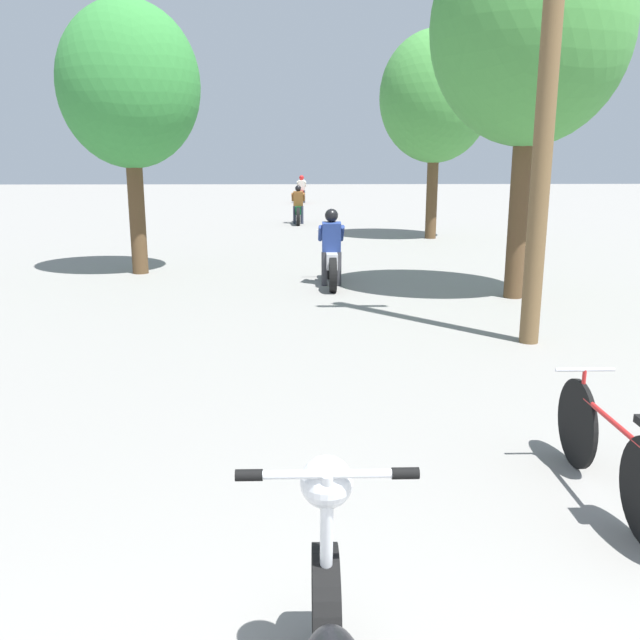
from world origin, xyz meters
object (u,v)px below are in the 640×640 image
(motorcycle_rider_lead, at_px, (331,256))
(motorcycle_rider_mid, at_px, (298,209))
(roadside_tree_left, at_px, (129,87))
(motorcycle_rider_far, at_px, (302,192))
(utility_pole, at_px, (551,32))
(roadside_tree_right_near, at_px, (531,29))
(bicycle_parked, at_px, (609,451))
(roadside_tree_right_far, at_px, (436,98))

(motorcycle_rider_lead, xyz_separation_m, motorcycle_rider_mid, (-0.67, 11.98, -0.03))
(roadside_tree_left, height_order, motorcycle_rider_far, roadside_tree_left)
(utility_pole, distance_m, motorcycle_rider_lead, 5.70)
(utility_pole, xyz_separation_m, roadside_tree_right_near, (0.67, 2.86, 0.53))
(motorcycle_rider_lead, height_order, motorcycle_rider_mid, motorcycle_rider_lead)
(motorcycle_rider_far, bearing_deg, roadside_tree_left, -98.58)
(bicycle_parked, bearing_deg, motorcycle_rider_lead, 100.76)
(motorcycle_rider_far, bearing_deg, bicycle_parked, -86.17)
(roadside_tree_right_far, height_order, motorcycle_rider_mid, roadside_tree_right_far)
(roadside_tree_right_near, bearing_deg, utility_pole, -103.21)
(bicycle_parked, bearing_deg, roadside_tree_right_far, 83.87)
(utility_pole, bearing_deg, motorcycle_rider_lead, 120.21)
(utility_pole, height_order, roadside_tree_right_far, utility_pole)
(roadside_tree_right_far, relative_size, motorcycle_rider_far, 2.78)
(motorcycle_rider_lead, bearing_deg, utility_pole, -59.79)
(motorcycle_rider_mid, xyz_separation_m, bicycle_parked, (2.23, -20.18, -0.14))
(motorcycle_rider_far, xyz_separation_m, bicycle_parked, (2.11, -31.57, -0.17))
(roadside_tree_right_far, relative_size, roadside_tree_left, 1.10)
(utility_pole, xyz_separation_m, motorcycle_rider_mid, (-3.05, 16.06, -3.22))
(roadside_tree_right_near, relative_size, roadside_tree_right_far, 1.05)
(utility_pole, height_order, motorcycle_rider_far, utility_pole)
(roadside_tree_left, xyz_separation_m, motorcycle_rider_far, (3.31, 21.95, -3.11))
(roadside_tree_right_far, distance_m, bicycle_parked, 16.08)
(utility_pole, bearing_deg, motorcycle_rider_mid, 100.75)
(roadside_tree_left, xyz_separation_m, bicycle_parked, (5.42, -9.62, -3.28))
(motorcycle_rider_far, bearing_deg, roadside_tree_right_far, -76.68)
(motorcycle_rider_far, height_order, bicycle_parked, motorcycle_rider_far)
(roadside_tree_right_far, xyz_separation_m, roadside_tree_left, (-7.10, -5.96, -0.30))
(roadside_tree_right_near, xyz_separation_m, motorcycle_rider_mid, (-3.72, 13.20, -3.75))
(roadside_tree_left, bearing_deg, roadside_tree_right_far, 40.03)
(roadside_tree_left, distance_m, motorcycle_rider_mid, 11.46)
(bicycle_parked, bearing_deg, utility_pole, 78.74)
(motorcycle_rider_far, relative_size, bicycle_parked, 1.17)
(motorcycle_rider_mid, height_order, motorcycle_rider_far, motorcycle_rider_far)
(roadside_tree_left, height_order, bicycle_parked, roadside_tree_left)
(motorcycle_rider_far, bearing_deg, motorcycle_rider_lead, -88.64)
(roadside_tree_right_far, height_order, motorcycle_rider_far, roadside_tree_right_far)
(roadside_tree_right_far, distance_m, roadside_tree_left, 9.27)
(bicycle_parked, bearing_deg, motorcycle_rider_far, 93.83)
(utility_pole, relative_size, motorcycle_rider_mid, 3.65)
(roadside_tree_right_far, xyz_separation_m, motorcycle_rider_far, (-3.79, 15.99, -3.41))
(motorcycle_rider_lead, height_order, bicycle_parked, motorcycle_rider_lead)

